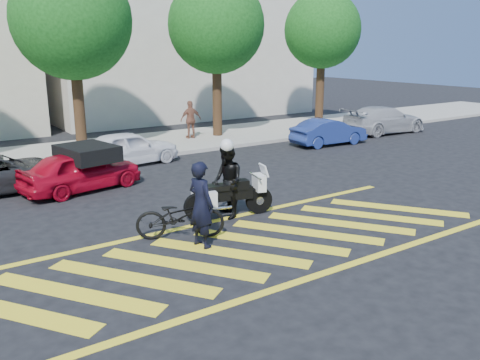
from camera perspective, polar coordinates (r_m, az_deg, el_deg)
ground at (r=11.31m, az=1.29°, el=-7.49°), size 90.00×90.00×0.00m
sidewalk at (r=21.81m, az=-17.25°, el=3.02°), size 60.00×5.00×0.15m
crosswalk at (r=11.29m, az=1.13°, el=-7.52°), size 12.33×4.00×0.01m
building_right at (r=33.16m, az=-7.31°, el=16.82°), size 16.00×8.00×11.00m
tree_center at (r=21.51m, az=-18.03°, el=16.29°), size 4.60×4.60×7.56m
tree_right at (r=24.20m, az=-2.48°, el=16.62°), size 4.40×4.40×7.41m
tree_far_right at (r=28.15m, az=9.32°, el=15.99°), size 4.00×4.00×7.10m
officer_bike at (r=11.05m, az=-4.41°, el=-2.77°), size 0.59×0.78×1.93m
bicycle at (r=11.69m, az=-6.74°, el=-4.06°), size 2.12×1.53×1.06m
police_motorcycle at (r=13.04m, az=-1.41°, el=-1.76°), size 2.35×1.02×1.05m
officer_moto at (r=12.92m, az=-1.46°, el=-0.18°), size 0.91×1.06×1.89m
red_convertible at (r=16.16m, az=-17.43°, el=1.03°), size 3.90×2.19×1.25m
parked_mid_right at (r=19.23m, az=-12.41°, el=3.53°), size 3.88×1.90×1.27m
parked_right at (r=23.01m, az=9.94°, el=5.35°), size 3.60×1.43×1.17m
parked_far_right at (r=26.79m, az=15.86°, el=6.53°), size 4.73×2.05×1.36m
pedestrian_right at (r=23.55m, az=-5.55°, el=6.77°), size 1.04×0.49×1.73m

